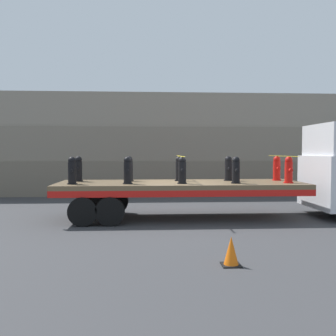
% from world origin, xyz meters
% --- Properties ---
extents(ground_plane, '(120.00, 120.00, 0.00)m').
position_xyz_m(ground_plane, '(0.00, 0.00, 0.00)').
color(ground_plane, '#38383A').
extents(rock_cliff, '(60.00, 3.30, 5.25)m').
position_xyz_m(rock_cliff, '(0.00, 7.85, 2.63)').
color(rock_cliff, '#706656').
rests_on(rock_cliff, ground_plane).
extents(flatbed_trailer, '(8.19, 2.63, 1.22)m').
position_xyz_m(flatbed_trailer, '(-0.58, 0.00, 0.98)').
color(flatbed_trailer, brown).
rests_on(flatbed_trailer, ground_plane).
extents(fire_hydrant_black_near_0, '(0.32, 0.47, 0.87)m').
position_xyz_m(fire_hydrant_black_near_0, '(-3.49, -0.56, 1.64)').
color(fire_hydrant_black_near_0, black).
rests_on(fire_hydrant_black_near_0, flatbed_trailer).
extents(fire_hydrant_black_far_0, '(0.32, 0.47, 0.87)m').
position_xyz_m(fire_hydrant_black_far_0, '(-3.49, 0.56, 1.64)').
color(fire_hydrant_black_far_0, black).
rests_on(fire_hydrant_black_far_0, flatbed_trailer).
extents(fire_hydrant_black_near_1, '(0.32, 0.47, 0.87)m').
position_xyz_m(fire_hydrant_black_near_1, '(-1.75, -0.56, 1.64)').
color(fire_hydrant_black_near_1, black).
rests_on(fire_hydrant_black_near_1, flatbed_trailer).
extents(fire_hydrant_black_far_1, '(0.32, 0.47, 0.87)m').
position_xyz_m(fire_hydrant_black_far_1, '(-1.75, 0.56, 1.64)').
color(fire_hydrant_black_far_1, black).
rests_on(fire_hydrant_black_far_1, flatbed_trailer).
extents(fire_hydrant_black_near_2, '(0.32, 0.47, 0.87)m').
position_xyz_m(fire_hydrant_black_near_2, '(0.00, -0.56, 1.64)').
color(fire_hydrant_black_near_2, black).
rests_on(fire_hydrant_black_near_2, flatbed_trailer).
extents(fire_hydrant_black_far_2, '(0.32, 0.47, 0.87)m').
position_xyz_m(fire_hydrant_black_far_2, '(0.00, 0.56, 1.64)').
color(fire_hydrant_black_far_2, black).
rests_on(fire_hydrant_black_far_2, flatbed_trailer).
extents(fire_hydrant_black_near_3, '(0.32, 0.47, 0.87)m').
position_xyz_m(fire_hydrant_black_near_3, '(1.75, -0.56, 1.64)').
color(fire_hydrant_black_near_3, black).
rests_on(fire_hydrant_black_near_3, flatbed_trailer).
extents(fire_hydrant_black_far_3, '(0.32, 0.47, 0.87)m').
position_xyz_m(fire_hydrant_black_far_3, '(1.75, 0.56, 1.64)').
color(fire_hydrant_black_far_3, black).
rests_on(fire_hydrant_black_far_3, flatbed_trailer).
extents(fire_hydrant_red_near_4, '(0.32, 0.47, 0.87)m').
position_xyz_m(fire_hydrant_red_near_4, '(3.49, -0.56, 1.64)').
color(fire_hydrant_red_near_4, red).
rests_on(fire_hydrant_red_near_4, flatbed_trailer).
extents(fire_hydrant_red_far_4, '(0.32, 0.47, 0.87)m').
position_xyz_m(fire_hydrant_red_far_4, '(3.49, 0.56, 1.64)').
color(fire_hydrant_red_far_4, red).
rests_on(fire_hydrant_red_far_4, flatbed_trailer).
extents(cargo_strap_rear, '(0.05, 2.73, 0.01)m').
position_xyz_m(cargo_strap_rear, '(0.00, 0.00, 2.10)').
color(cargo_strap_rear, yellow).
rests_on(cargo_strap_rear, fire_hydrant_black_near_2).
extents(cargo_strap_middle, '(0.05, 2.73, 0.01)m').
position_xyz_m(cargo_strap_middle, '(3.49, 0.00, 2.10)').
color(cargo_strap_middle, yellow).
rests_on(cargo_strap_middle, fire_hydrant_red_near_4).
extents(traffic_cone, '(0.38, 0.38, 0.58)m').
position_xyz_m(traffic_cone, '(0.51, -5.28, 0.28)').
color(traffic_cone, black).
rests_on(traffic_cone, ground_plane).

